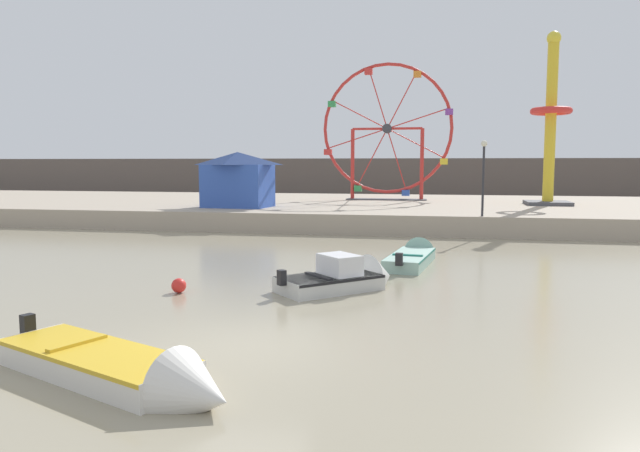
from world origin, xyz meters
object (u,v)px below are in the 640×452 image
at_px(motorboat_seafoam, 415,256).
at_px(motorboat_white_red_stripe, 131,372).
at_px(motorboat_pale_grey, 349,278).
at_px(ferris_wheel_red_frame, 387,132).
at_px(carnival_booth_blue_tent, 238,179).
at_px(mooring_buoy_orange, 179,286).
at_px(drop_tower_yellow_tower, 550,129).
at_px(promenade_lamp_near, 484,167).

xyz_separation_m(motorboat_seafoam, motorboat_white_red_stripe, (-4.22, -14.41, 0.02)).
distance_m(motorboat_pale_grey, ferris_wheel_red_frame, 27.80).
distance_m(motorboat_white_red_stripe, ferris_wheel_red_frame, 36.54).
bearing_deg(ferris_wheel_red_frame, carnival_booth_blue_tent, -132.26).
distance_m(motorboat_seafoam, carnival_booth_blue_tent, 17.06).
height_order(motorboat_seafoam, ferris_wheel_red_frame, ferris_wheel_red_frame).
bearing_deg(mooring_buoy_orange, motorboat_seafoam, 47.20).
distance_m(motorboat_pale_grey, carnival_booth_blue_tent, 20.47).
bearing_deg(carnival_booth_blue_tent, ferris_wheel_red_frame, 53.23).
distance_m(motorboat_white_red_stripe, carnival_booth_blue_tent, 27.81).
xyz_separation_m(ferris_wheel_red_frame, carnival_booth_blue_tent, (-8.48, -9.33, -3.30)).
distance_m(motorboat_seafoam, drop_tower_yellow_tower, 20.76).
relative_size(ferris_wheel_red_frame, drop_tower_yellow_tower, 0.90).
height_order(motorboat_white_red_stripe, drop_tower_yellow_tower, drop_tower_yellow_tower).
bearing_deg(motorboat_seafoam, promenade_lamp_near, -12.45).
bearing_deg(carnival_booth_blue_tent, drop_tower_yellow_tower, 22.62).
height_order(motorboat_seafoam, promenade_lamp_near, promenade_lamp_near).
relative_size(carnival_booth_blue_tent, mooring_buoy_orange, 10.43).
relative_size(motorboat_seafoam, promenade_lamp_near, 1.36).
bearing_deg(motorboat_seafoam, ferris_wheel_red_frame, 15.58).
distance_m(motorboat_pale_grey, promenade_lamp_near, 15.20).
xyz_separation_m(carnival_booth_blue_tent, promenade_lamp_near, (14.62, -3.80, 0.77)).
bearing_deg(motorboat_white_red_stripe, carnival_booth_blue_tent, 128.45).
relative_size(motorboat_white_red_stripe, promenade_lamp_near, 1.40).
distance_m(ferris_wheel_red_frame, promenade_lamp_near, 14.71).
height_order(motorboat_white_red_stripe, mooring_buoy_orange, motorboat_white_red_stripe).
bearing_deg(motorboat_white_red_stripe, promenade_lamp_near, 95.45).
distance_m(ferris_wheel_red_frame, mooring_buoy_orange, 29.64).
bearing_deg(carnival_booth_blue_tent, motorboat_white_red_stripe, -69.22).
xyz_separation_m(ferris_wheel_red_frame, drop_tower_yellow_tower, (10.96, -3.34, -0.12)).
distance_m(motorboat_white_red_stripe, drop_tower_yellow_tower, 35.36).
height_order(motorboat_pale_grey, ferris_wheel_red_frame, ferris_wheel_red_frame).
bearing_deg(mooring_buoy_orange, motorboat_pale_grey, 18.82).
bearing_deg(motorboat_seafoam, carnival_booth_blue_tent, 50.71).
bearing_deg(motorboat_white_red_stripe, drop_tower_yellow_tower, 92.80).
bearing_deg(drop_tower_yellow_tower, ferris_wheel_red_frame, 163.03).
distance_m(motorboat_seafoam, motorboat_white_red_stripe, 15.02).
height_order(motorboat_seafoam, mooring_buoy_orange, motorboat_seafoam).
relative_size(motorboat_white_red_stripe, drop_tower_yellow_tower, 0.49).
bearing_deg(ferris_wheel_red_frame, motorboat_pale_grey, -87.31).
height_order(ferris_wheel_red_frame, promenade_lamp_near, ferris_wheel_red_frame).
bearing_deg(motorboat_seafoam, mooring_buoy_orange, 144.77).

